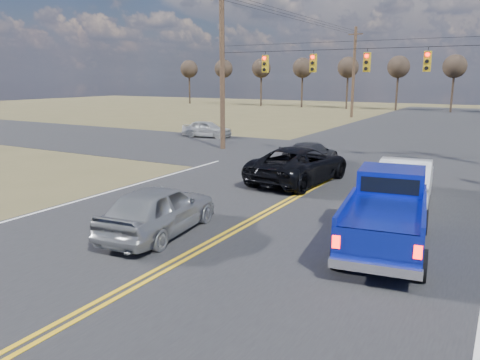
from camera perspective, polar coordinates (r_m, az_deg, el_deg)
The scene contains 12 objects.
ground at distance 11.00m, azimuth -12.24°, elevation -12.22°, with size 160.00×160.00×0.00m, color brown.
road_main at distance 19.17m, azimuth 8.11°, elevation -1.38°, with size 14.00×120.00×0.02m, color #28282B.
road_cross at distance 26.62m, azimuth 14.57°, elevation 2.22°, with size 120.00×12.00×0.02m, color #28282B.
signal_gantry at distance 25.91m, azimuth 16.16°, elevation 13.13°, with size 19.60×4.83×10.00m.
utility_poles at distance 25.28m, azimuth 14.60°, elevation 13.61°, with size 19.60×58.32×10.00m.
treeline at distance 34.98m, azimuth 19.17°, elevation 13.68°, with size 87.00×117.80×7.40m.
pickup_truck at distance 13.12m, azimuth 17.44°, elevation -3.95°, with size 2.72×5.53×1.99m.
silver_suv at distance 13.89m, azimuth -9.87°, elevation -3.53°, with size 1.80×4.46×1.52m, color gray.
black_suv at distance 20.64m, azimuth 7.25°, elevation 1.87°, with size 2.62×5.68×1.58m, color black.
white_car_queue at distance 18.39m, azimuth 19.57°, elevation 0.07°, with size 1.75×5.02×1.66m, color silver.
dgrey_car_queue at distance 24.80m, azimuth 8.56°, elevation 3.19°, with size 1.72×4.23×1.23m, color #303035.
cross_car_west at distance 36.11m, azimuth -4.07°, elevation 6.23°, with size 3.83×1.54×1.30m, color #B9B9B9.
Camera 1 is at (6.84, -7.33, 4.54)m, focal length 35.00 mm.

